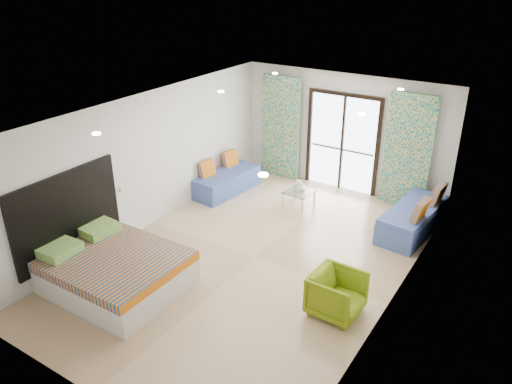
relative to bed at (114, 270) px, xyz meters
The scene contains 24 objects.
floor 2.49m from the bed, 53.13° to the left, with size 5.00×7.50×0.01m, color tan, non-canonical shape.
ceiling 3.43m from the bed, 53.13° to the left, with size 5.00×7.50×0.01m, color silver, non-canonical shape.
wall_back 6.00m from the bed, 75.51° to the left, with size 5.00×0.01×2.70m, color silver, non-canonical shape.
wall_front 2.54m from the bed, 50.23° to the right, with size 5.00×0.01×2.70m, color silver, non-canonical shape.
wall_left 2.45m from the bed, 117.36° to the left, with size 0.01×7.50×2.70m, color silver, non-canonical shape.
wall_right 4.56m from the bed, 26.37° to the left, with size 0.01×7.50×2.70m, color silver, non-canonical shape.
balcony_door 5.96m from the bed, 75.43° to the left, with size 1.76×0.08×2.28m.
balcony_rail 5.93m from the bed, 75.46° to the left, with size 1.52×0.03×0.04m, color #595451.
curtain_left 5.62m from the bed, 90.73° to the left, with size 1.00×0.10×2.50m, color silver.
curtain_right 6.39m from the bed, 61.34° to the left, with size 1.00×0.10×2.50m, color silver.
downlight_a 2.36m from the bed, 19.18° to the right, with size 0.12×0.12×0.02m, color #FFE0B2.
downlight_b 3.72m from the bed, ahead, with size 0.12×0.12×0.02m, color #FFE0B2.
downlight_c 3.80m from the bed, 88.47° to the left, with size 0.12×0.12×0.02m, color #FFE0B2.
downlight_d 4.76m from the bed, 45.91° to the left, with size 0.12×0.12×0.02m, color #FFE0B2.
downlight_e 5.50m from the bed, 89.09° to the left, with size 0.12×0.12×0.02m, color #FFE0B2.
downlight_f 6.21m from the bed, 59.93° to the left, with size 0.12×0.12×0.02m, color #FFE0B2.
headboard 1.23m from the bed, behind, with size 0.06×2.10×1.50m, color black.
switch_plate 1.76m from the bed, 128.40° to the left, with size 0.02×0.10×0.10m, color silver.
bed is the anchor object (origin of this frame).
daybed_left 4.10m from the bed, 98.93° to the left, with size 0.83×1.77×0.85m.
daybed_right 5.74m from the bed, 51.23° to the left, with size 0.94×1.99×0.95m.
coffee_table 4.38m from the bed, 74.55° to the left, with size 0.61×0.61×0.66m.
vase 4.41m from the bed, 73.89° to the left, with size 0.18×0.19×0.18m, color white.
armchair 3.61m from the bed, 21.60° to the left, with size 0.73×0.69×0.75m, color olive.
Camera 1 is at (4.18, -6.50, 4.90)m, focal length 35.00 mm.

